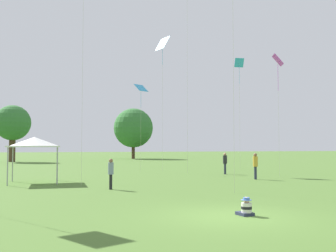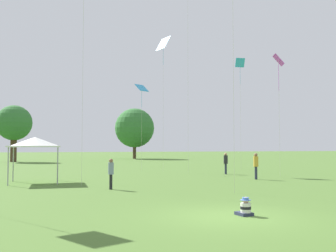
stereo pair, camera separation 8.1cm
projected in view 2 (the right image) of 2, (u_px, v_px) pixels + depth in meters
The scene contains 12 objects.
ground_plane at pixel (229, 217), 12.32m from camera, with size 300.00×300.00×0.00m, color #4C702D.
seated_toddler at pixel (245, 208), 12.52m from camera, with size 0.47×0.56×0.59m.
person_standing_0 at pixel (111, 171), 20.18m from camera, with size 0.32×0.32×1.58m.
person_standing_1 at pixel (256, 164), 26.32m from camera, with size 0.36×0.36×1.76m.
person_standing_2 at pixel (226, 161), 31.29m from camera, with size 0.44×0.44×1.71m.
canopy_tent at pixel (35, 142), 23.87m from camera, with size 3.07×3.07×2.78m.
kite_0 at pixel (163, 46), 35.50m from camera, with size 1.11×1.55×12.13m.
kite_2 at pixel (278, 63), 29.22m from camera, with size 1.00×1.20×9.05m.
kite_3 at pixel (142, 90), 34.50m from camera, with size 1.31×1.22×7.70m.
kite_4 at pixel (240, 67), 38.32m from camera, with size 0.95×0.49×10.82m.
distant_tree_0 at pixel (14, 123), 56.66m from camera, with size 5.10×5.10×8.18m.
distant_tree_1 at pixel (135, 128), 71.34m from camera, with size 7.13×7.13×9.15m.
Camera 2 is at (-5.50, -11.33, 2.20)m, focal length 42.00 mm.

